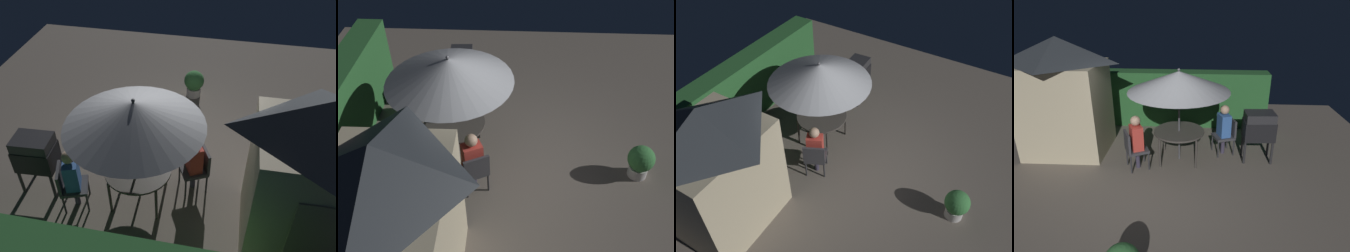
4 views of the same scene
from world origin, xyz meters
The scene contains 10 objects.
ground_plane centered at (0.00, 0.00, 0.00)m, with size 11.00×11.00×0.00m, color #6B6056.
garden_shed centered at (-2.41, 1.64, 1.43)m, with size 2.03×1.65×2.81m.
patio_table centered at (0.37, 1.31, 0.68)m, with size 1.17×1.17×0.74m.
patio_umbrella centered at (0.37, 1.31, 1.92)m, with size 2.27×2.27×2.20m.
bbq_grill centered at (2.21, 1.41, 0.85)m, with size 0.73×0.54×1.20m.
chair_near_shed centered at (-0.62, 0.83, 0.52)m, with size 0.62×0.62×0.90m.
chair_far_side centered at (1.51, 1.71, 0.52)m, with size 0.59×0.59×0.90m.
potted_plant_by_shed centered at (-0.12, -2.18, 0.37)m, with size 0.49×0.49×0.68m.
person_in_red centered at (-0.54, 0.87, 0.78)m, with size 0.36×0.41×1.26m.
person_in_blue centered at (1.43, 1.68, 0.78)m, with size 0.34×0.40×1.26m.
Camera 2 is at (-5.28, 0.05, 5.64)m, focal length 42.24 mm.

